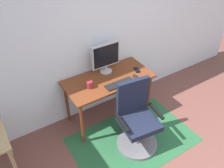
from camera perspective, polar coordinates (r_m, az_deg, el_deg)
wall_back at (r=3.44m, az=-2.72°, el=12.58°), size 6.00×0.10×2.60m
area_rug at (r=3.55m, az=5.02°, el=-13.20°), size 1.73×1.12×0.01m
desk at (r=3.43m, az=-0.83°, el=0.21°), size 1.28×0.62×0.75m
monitor at (r=3.39m, az=-1.52°, el=6.68°), size 0.44×0.18×0.46m
keyboard at (r=3.27m, az=1.87°, el=0.09°), size 0.43×0.13×0.02m
computer_mouse at (r=3.41m, az=5.70°, el=1.84°), size 0.06×0.10×0.03m
coffee_cup at (r=3.19m, az=-5.45°, el=-0.15°), size 0.09×0.09×0.10m
cell_phone at (r=3.57m, az=6.08°, el=3.39°), size 0.11×0.15×0.01m
office_chair at (r=3.25m, az=5.95°, el=-9.33°), size 0.59×0.57×1.00m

